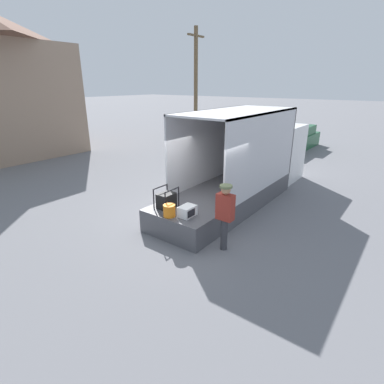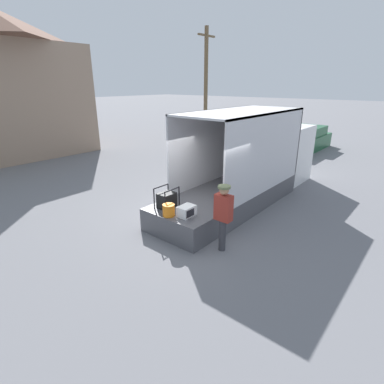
{
  "view_description": "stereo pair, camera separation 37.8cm",
  "coord_description": "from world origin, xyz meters",
  "px_view_note": "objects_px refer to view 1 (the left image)",
  "views": [
    {
      "loc": [
        -6.58,
        -4.96,
        4.12
      ],
      "look_at": [
        -0.31,
        -0.2,
        1.25
      ],
      "focal_mm": 28.0,
      "sensor_mm": 36.0,
      "label": 1
    },
    {
      "loc": [
        -6.34,
        -5.25,
        4.12
      ],
      "look_at": [
        -0.31,
        -0.2,
        1.25
      ],
      "focal_mm": 28.0,
      "sensor_mm": 36.0,
      "label": 2
    }
  ],
  "objects_px": {
    "portable_generator": "(167,200)",
    "pickup_truck_green": "(293,140)",
    "utility_pole": "(196,84)",
    "microwave": "(187,211)",
    "box_truck": "(258,165)",
    "orange_bucket": "(169,211)",
    "worker_person": "(225,211)"
  },
  "relations": [
    {
      "from": "microwave",
      "to": "pickup_truck_green",
      "type": "relative_size",
      "value": 0.09
    },
    {
      "from": "box_truck",
      "to": "worker_person",
      "type": "relative_size",
      "value": 4.04
    },
    {
      "from": "portable_generator",
      "to": "pickup_truck_green",
      "type": "height_order",
      "value": "pickup_truck_green"
    },
    {
      "from": "worker_person",
      "to": "utility_pole",
      "type": "height_order",
      "value": "utility_pole"
    },
    {
      "from": "utility_pole",
      "to": "microwave",
      "type": "bearing_deg",
      "value": -144.26
    },
    {
      "from": "orange_bucket",
      "to": "utility_pole",
      "type": "height_order",
      "value": "utility_pole"
    },
    {
      "from": "pickup_truck_green",
      "to": "portable_generator",
      "type": "bearing_deg",
      "value": -175.25
    },
    {
      "from": "box_truck",
      "to": "utility_pole",
      "type": "bearing_deg",
      "value": 49.24
    },
    {
      "from": "box_truck",
      "to": "portable_generator",
      "type": "height_order",
      "value": "box_truck"
    },
    {
      "from": "portable_generator",
      "to": "worker_person",
      "type": "height_order",
      "value": "worker_person"
    },
    {
      "from": "microwave",
      "to": "portable_generator",
      "type": "bearing_deg",
      "value": 82.95
    },
    {
      "from": "worker_person",
      "to": "pickup_truck_green",
      "type": "relative_size",
      "value": 0.33
    },
    {
      "from": "box_truck",
      "to": "portable_generator",
      "type": "distance_m",
      "value": 4.99
    },
    {
      "from": "utility_pole",
      "to": "pickup_truck_green",
      "type": "bearing_deg",
      "value": -79.79
    },
    {
      "from": "box_truck",
      "to": "pickup_truck_green",
      "type": "distance_m",
      "value": 8.94
    },
    {
      "from": "box_truck",
      "to": "orange_bucket",
      "type": "distance_m",
      "value": 5.38
    },
    {
      "from": "box_truck",
      "to": "microwave",
      "type": "relative_size",
      "value": 14.87
    },
    {
      "from": "pickup_truck_green",
      "to": "utility_pole",
      "type": "height_order",
      "value": "utility_pole"
    },
    {
      "from": "pickup_truck_green",
      "to": "utility_pole",
      "type": "bearing_deg",
      "value": 100.21
    },
    {
      "from": "portable_generator",
      "to": "worker_person",
      "type": "distance_m",
      "value": 1.95
    },
    {
      "from": "worker_person",
      "to": "pickup_truck_green",
      "type": "bearing_deg",
      "value": 12.66
    },
    {
      "from": "microwave",
      "to": "orange_bucket",
      "type": "xyz_separation_m",
      "value": [
        -0.31,
        0.38,
        0.02
      ]
    },
    {
      "from": "orange_bucket",
      "to": "utility_pole",
      "type": "distance_m",
      "value": 15.85
    },
    {
      "from": "utility_pole",
      "to": "worker_person",
      "type": "bearing_deg",
      "value": -140.78
    },
    {
      "from": "box_truck",
      "to": "portable_generator",
      "type": "relative_size",
      "value": 11.64
    },
    {
      "from": "orange_bucket",
      "to": "utility_pole",
      "type": "bearing_deg",
      "value": 33.95
    },
    {
      "from": "worker_person",
      "to": "orange_bucket",
      "type": "bearing_deg",
      "value": 106.59
    },
    {
      "from": "box_truck",
      "to": "pickup_truck_green",
      "type": "bearing_deg",
      "value": 10.55
    },
    {
      "from": "box_truck",
      "to": "microwave",
      "type": "bearing_deg",
      "value": -176.17
    },
    {
      "from": "orange_bucket",
      "to": "worker_person",
      "type": "height_order",
      "value": "worker_person"
    },
    {
      "from": "orange_bucket",
      "to": "worker_person",
      "type": "xyz_separation_m",
      "value": [
        0.44,
        -1.48,
        0.24
      ]
    },
    {
      "from": "microwave",
      "to": "utility_pole",
      "type": "bearing_deg",
      "value": 35.74
    }
  ]
}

